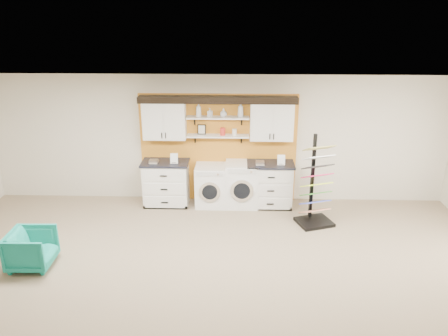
{
  "coord_description": "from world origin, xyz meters",
  "views": [
    {
      "loc": [
        0.42,
        -5.16,
        4.07
      ],
      "look_at": [
        0.18,
        2.3,
        1.35
      ],
      "focal_mm": 35.0,
      "sensor_mm": 36.0,
      "label": 1
    }
  ],
  "objects_px": {
    "sample_rack": "(315,197)",
    "armchair": "(32,249)",
    "base_cabinet_left": "(166,183)",
    "base_cabinet_right": "(270,184)",
    "dryer": "(242,184)",
    "washer": "(211,185)"
  },
  "relations": [
    {
      "from": "base_cabinet_left",
      "to": "armchair",
      "type": "relative_size",
      "value": 1.43
    },
    {
      "from": "base_cabinet_right",
      "to": "sample_rack",
      "type": "bearing_deg",
      "value": -44.51
    },
    {
      "from": "base_cabinet_left",
      "to": "dryer",
      "type": "xyz_separation_m",
      "value": [
        1.65,
        -0.0,
        -0.0
      ]
    },
    {
      "from": "base_cabinet_right",
      "to": "sample_rack",
      "type": "xyz_separation_m",
      "value": [
        0.84,
        -0.83,
        0.07
      ]
    },
    {
      "from": "sample_rack",
      "to": "armchair",
      "type": "height_order",
      "value": "sample_rack"
    },
    {
      "from": "base_cabinet_right",
      "to": "dryer",
      "type": "bearing_deg",
      "value": -179.68
    },
    {
      "from": "base_cabinet_left",
      "to": "washer",
      "type": "relative_size",
      "value": 1.12
    },
    {
      "from": "base_cabinet_left",
      "to": "dryer",
      "type": "bearing_deg",
      "value": -0.12
    },
    {
      "from": "dryer",
      "to": "armchair",
      "type": "relative_size",
      "value": 1.39
    },
    {
      "from": "dryer",
      "to": "base_cabinet_left",
      "type": "bearing_deg",
      "value": 179.88
    },
    {
      "from": "washer",
      "to": "base_cabinet_left",
      "type": "bearing_deg",
      "value": 179.8
    },
    {
      "from": "sample_rack",
      "to": "armchair",
      "type": "relative_size",
      "value": 2.58
    },
    {
      "from": "base_cabinet_left",
      "to": "sample_rack",
      "type": "distance_m",
      "value": 3.21
    },
    {
      "from": "washer",
      "to": "armchair",
      "type": "xyz_separation_m",
      "value": [
        -2.83,
        -2.56,
        -0.13
      ]
    },
    {
      "from": "base_cabinet_left",
      "to": "base_cabinet_right",
      "type": "xyz_separation_m",
      "value": [
        2.26,
        0.0,
        -0.0
      ]
    },
    {
      "from": "washer",
      "to": "sample_rack",
      "type": "relative_size",
      "value": 0.5
    },
    {
      "from": "washer",
      "to": "dryer",
      "type": "bearing_deg",
      "value": 0.0
    },
    {
      "from": "base_cabinet_left",
      "to": "sample_rack",
      "type": "xyz_separation_m",
      "value": [
        3.1,
        -0.83,
        0.07
      ]
    },
    {
      "from": "base_cabinet_left",
      "to": "sample_rack",
      "type": "relative_size",
      "value": 0.56
    },
    {
      "from": "base_cabinet_right",
      "to": "dryer",
      "type": "distance_m",
      "value": 0.61
    },
    {
      "from": "washer",
      "to": "dryer",
      "type": "relative_size",
      "value": 0.92
    },
    {
      "from": "washer",
      "to": "armchair",
      "type": "distance_m",
      "value": 3.82
    }
  ]
}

